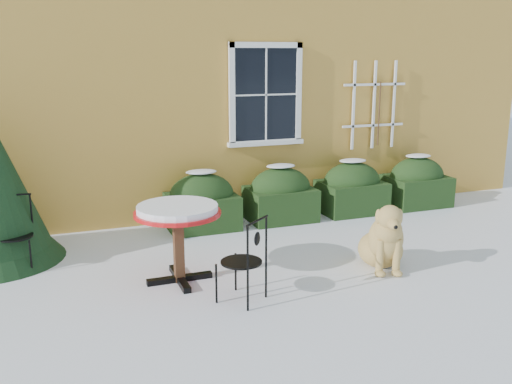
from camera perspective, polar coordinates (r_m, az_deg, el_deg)
name	(u,v)px	position (r m, az deg, el deg)	size (l,w,h in m)	color
ground	(286,287)	(6.67, 3.06, -9.47)	(80.00, 80.00, 0.00)	white
house	(157,24)	(12.86, -9.83, 16.19)	(12.40, 8.40, 6.40)	gold
hedge_row	(317,192)	(9.41, 6.11, 0.00)	(4.95, 0.80, 0.91)	black
bistro_table	(178,218)	(6.62, -7.84, -2.62)	(1.00, 1.00, 0.93)	black
patio_chair_near	(245,260)	(6.14, -1.15, -6.80)	(0.59, 0.59, 0.94)	black
patio_chair_far	(15,233)	(7.65, -22.97, -3.80)	(0.46, 0.45, 0.92)	black
dog	(384,241)	(7.25, 12.68, -4.83)	(0.72, 0.95, 0.89)	tan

